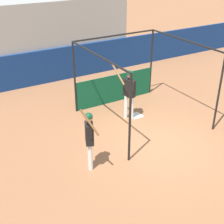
% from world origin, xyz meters
% --- Properties ---
extents(ground_plane, '(60.00, 60.00, 0.00)m').
position_xyz_m(ground_plane, '(0.00, 0.00, 0.00)').
color(ground_plane, '#9E6642').
extents(outfield_wall, '(24.00, 0.12, 1.60)m').
position_xyz_m(outfield_wall, '(0.00, 6.98, 0.80)').
color(outfield_wall, navy).
rests_on(outfield_wall, ground).
extents(bleacher_section, '(6.50, 4.00, 3.68)m').
position_xyz_m(bleacher_section, '(0.00, 9.04, 1.84)').
color(bleacher_section, '#9E9E99').
rests_on(bleacher_section, ground).
extents(batting_cage, '(3.64, 3.81, 2.80)m').
position_xyz_m(batting_cage, '(0.48, 2.85, 1.21)').
color(batting_cage, black).
rests_on(batting_cage, ground).
extents(home_plate, '(0.44, 0.44, 0.02)m').
position_xyz_m(home_plate, '(0.50, 2.04, 0.01)').
color(home_plate, white).
rests_on(home_plate, ground).
extents(player_batter, '(0.57, 0.85, 2.05)m').
position_xyz_m(player_batter, '(0.14, 2.04, 1.16)').
color(player_batter, white).
rests_on(player_batter, ground).
extents(player_waiting, '(0.51, 0.75, 2.05)m').
position_xyz_m(player_waiting, '(-2.47, 0.07, 1.09)').
color(player_waiting, white).
rests_on(player_waiting, ground).
extents(baseball, '(0.07, 0.07, 0.07)m').
position_xyz_m(baseball, '(0.81, 2.77, 0.04)').
color(baseball, white).
rests_on(baseball, ground).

